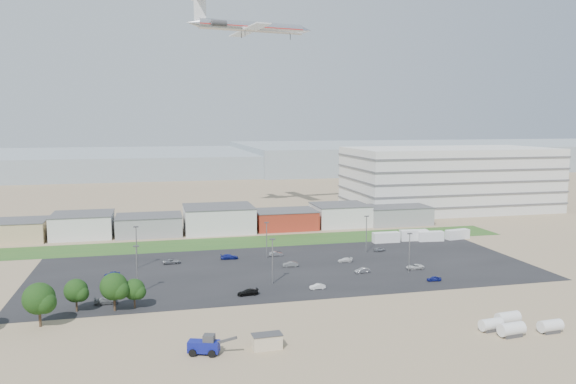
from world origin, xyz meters
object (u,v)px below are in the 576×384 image
object	(u,v)px
airliner	(252,27)
parked_car_13	(317,286)
box_trailer_a	(386,237)
parked_car_5	(112,274)
parked_car_12	(345,260)
storage_tank_nw	(491,324)
parked_car_6	(229,257)
parked_car_10	(106,301)
parked_car_11	(276,254)
parked_car_2	(434,279)
parked_car_9	(172,261)
telehandler	(204,344)
parked_car_0	(415,267)
parked_car_7	(291,264)
parked_car_8	(379,249)
portable_shed	(267,341)
parked_car_3	(248,292)

from	to	relation	value
airliner	parked_car_13	size ratio (longest dim) A/B	14.27
box_trailer_a	parked_car_5	size ratio (longest dim) A/B	2.25
parked_car_12	parked_car_13	bearing A→B (deg)	-34.46
storage_tank_nw	airliner	bearing A→B (deg)	98.35
storage_tank_nw	parked_car_6	bearing A→B (deg)	121.25
parked_car_5	parked_car_10	distance (m)	20.12
parked_car_11	parked_car_2	bearing A→B (deg)	-137.52
parked_car_9	storage_tank_nw	bearing A→B (deg)	-142.88
telehandler	parked_car_0	world-z (taller)	telehandler
storage_tank_nw	parked_car_13	world-z (taller)	storage_tank_nw
storage_tank_nw	airliner	size ratio (longest dim) A/B	0.08
parked_car_7	parked_car_9	xyz separation A→B (m)	(-28.37, 9.74, -0.02)
box_trailer_a	parked_car_9	xyz separation A→B (m)	(-62.49, -10.85, -0.89)
parked_car_0	parked_car_5	size ratio (longest dim) A/B	1.21
airliner	parked_car_11	size ratio (longest dim) A/B	13.23
parked_car_6	parked_car_11	distance (m)	12.56
parked_car_8	parked_car_12	bearing A→B (deg)	116.32
parked_car_9	parked_car_11	xyz separation A→B (m)	(27.25, 1.84, -0.01)
telehandler	parked_car_13	distance (m)	38.90
parked_car_7	parked_car_9	bearing A→B (deg)	-101.98
storage_tank_nw	parked_car_0	size ratio (longest dim) A/B	0.92
storage_tank_nw	parked_car_6	distance (m)	70.84
portable_shed	parked_car_5	bearing A→B (deg)	116.30
box_trailer_a	parked_car_3	distance (m)	63.06
parked_car_0	parked_car_8	distance (m)	19.43
airliner	parked_car_7	world-z (taller)	airliner
box_trailer_a	parked_car_2	bearing A→B (deg)	-97.54
portable_shed	parked_car_9	xyz separation A→B (m)	(-12.83, 57.61, -0.59)
parked_car_10	parked_car_9	bearing A→B (deg)	-25.18
parked_car_11	parked_car_8	bearing A→B (deg)	-93.65
parked_car_0	parked_car_9	distance (m)	60.20
parked_car_0	parked_car_13	distance (m)	29.37
parked_car_2	parked_car_9	bearing A→B (deg)	-112.42
parked_car_7	parked_car_2	bearing A→B (deg)	62.07
parked_car_7	parked_car_10	bearing A→B (deg)	-58.42
parked_car_2	parked_car_8	distance (m)	29.82
box_trailer_a	parked_car_2	distance (m)	40.74
portable_shed	parked_car_8	world-z (taller)	portable_shed
box_trailer_a	parked_car_11	bearing A→B (deg)	-164.92
storage_tank_nw	parked_car_5	distance (m)	82.41
parked_car_2	parked_car_12	bearing A→B (deg)	-141.72
portable_shed	parked_car_11	xyz separation A→B (m)	(14.43, 59.45, -0.59)
portable_shed	airliner	xyz separation A→B (m)	(19.92, 125.84, 68.81)
parked_car_8	parked_car_5	bearing A→B (deg)	89.60
parked_car_0	parked_car_2	world-z (taller)	parked_car_0
parked_car_11	parked_car_13	xyz separation A→B (m)	(2.27, -30.97, -0.04)
portable_shed	parked_car_6	xyz separation A→B (m)	(1.87, 58.97, -0.54)
box_trailer_a	parked_car_11	size ratio (longest dim) A/B	2.19
airliner	parked_car_10	distance (m)	128.04
parked_car_9	parked_car_0	bearing A→B (deg)	-112.31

